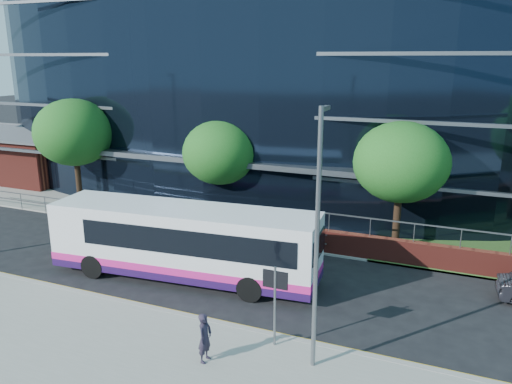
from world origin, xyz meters
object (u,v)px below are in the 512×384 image
at_px(streetlight_east, 317,235).
at_px(tree_far_a, 74,133).
at_px(tree_far_b, 220,153).
at_px(tree_far_c, 401,162).
at_px(city_bus, 186,242).
at_px(street_sign, 275,290).
at_px(brick_pavilion, 28,155).
at_px(pedestrian, 205,338).

bearing_deg(streetlight_east, tree_far_a, 149.54).
bearing_deg(tree_far_b, tree_far_c, -2.86).
distance_m(streetlight_east, city_bus, 8.66).
bearing_deg(street_sign, city_bus, 146.05).
height_order(brick_pavilion, city_bus, brick_pavilion).
bearing_deg(pedestrian, city_bus, 36.03).
xyz_separation_m(tree_far_b, tree_far_c, (10.00, -0.50, 0.33)).
relative_size(brick_pavilion, city_bus, 0.71).
relative_size(brick_pavilion, pedestrian, 5.30).
relative_size(street_sign, tree_far_c, 0.43).
relative_size(tree_far_a, city_bus, 0.58).
height_order(street_sign, streetlight_east, streetlight_east).
distance_m(tree_far_b, city_bus, 8.05).
xyz_separation_m(tree_far_b, city_bus, (2.00, -7.38, -2.51)).
height_order(tree_far_b, pedestrian, tree_far_b).
relative_size(tree_far_c, city_bus, 0.54).
height_order(brick_pavilion, tree_far_b, tree_far_b).
bearing_deg(tree_far_c, pedestrian, -108.84).
bearing_deg(brick_pavilion, pedestrian, -34.08).
distance_m(street_sign, tree_far_a, 20.63).
xyz_separation_m(tree_far_c, pedestrian, (-4.19, -12.29, -3.57)).
bearing_deg(tree_far_c, city_bus, -139.32).
distance_m(tree_far_c, pedestrian, 13.46).
height_order(tree_far_a, tree_far_c, tree_far_a).
height_order(tree_far_b, city_bus, tree_far_b).
height_order(street_sign, city_bus, city_bus).
height_order(streetlight_east, pedestrian, streetlight_east).
xyz_separation_m(street_sign, tree_far_a, (-17.50, 10.59, 2.71)).
distance_m(brick_pavilion, pedestrian, 29.97).
height_order(brick_pavilion, tree_far_c, tree_far_c).
bearing_deg(tree_far_c, tree_far_b, 177.14).
bearing_deg(tree_far_a, brick_pavilion, 153.45).
bearing_deg(tree_far_c, streetlight_east, -95.11).
distance_m(tree_far_b, tree_far_c, 10.02).
bearing_deg(pedestrian, tree_far_a, 52.97).
height_order(brick_pavilion, pedestrian, brick_pavilion).
xyz_separation_m(tree_far_b, pedestrian, (5.81, -12.79, -3.25)).
bearing_deg(streetlight_east, brick_pavilion, 150.76).
relative_size(tree_far_b, pedestrian, 3.73).
xyz_separation_m(brick_pavilion, city_bus, (21.00, -11.38, -0.24)).
xyz_separation_m(brick_pavilion, pedestrian, (24.81, -16.78, -0.98)).
bearing_deg(tree_far_c, street_sign, -103.29).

